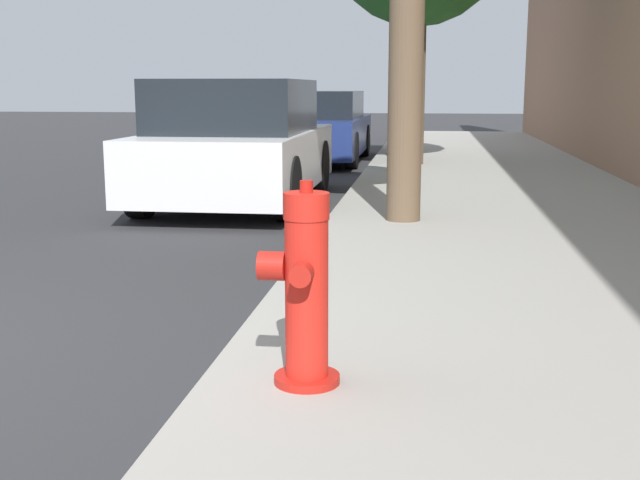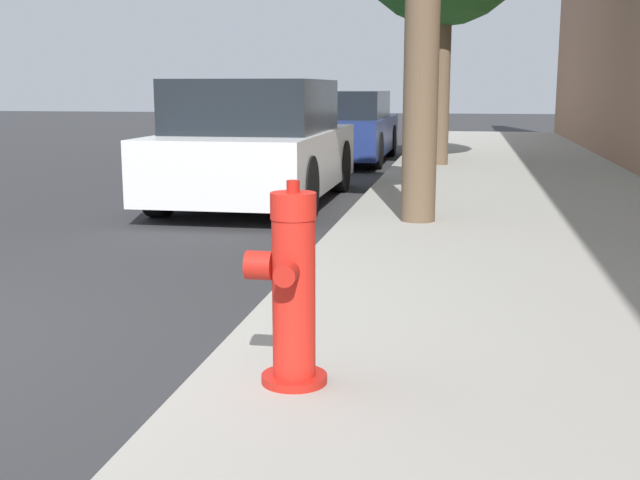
# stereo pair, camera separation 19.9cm
# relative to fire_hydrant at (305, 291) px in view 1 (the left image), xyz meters

# --- Properties ---
(sidewalk_slab) EXTENTS (3.59, 40.00, 0.13)m
(sidewalk_slab) POSITION_rel_fire_hydrant_xyz_m (1.34, 0.15, -0.47)
(sidewalk_slab) COLOR #99968E
(sidewalk_slab) RESTS_ON ground_plane
(fire_hydrant) EXTENTS (0.34, 0.37, 0.86)m
(fire_hydrant) POSITION_rel_fire_hydrant_xyz_m (0.00, 0.00, 0.00)
(fire_hydrant) COLOR red
(fire_hydrant) RESTS_ON sidewalk_slab
(parked_car_near) EXTENTS (1.78, 3.88, 1.45)m
(parked_car_near) POSITION_rel_fire_hydrant_xyz_m (-1.72, 6.06, 0.16)
(parked_car_near) COLOR silver
(parked_car_near) RESTS_ON ground_plane
(parked_car_mid) EXTENTS (1.72, 4.15, 1.30)m
(parked_car_mid) POSITION_rel_fire_hydrant_xyz_m (-1.55, 11.63, 0.10)
(parked_car_mid) COLOR navy
(parked_car_mid) RESTS_ON ground_plane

